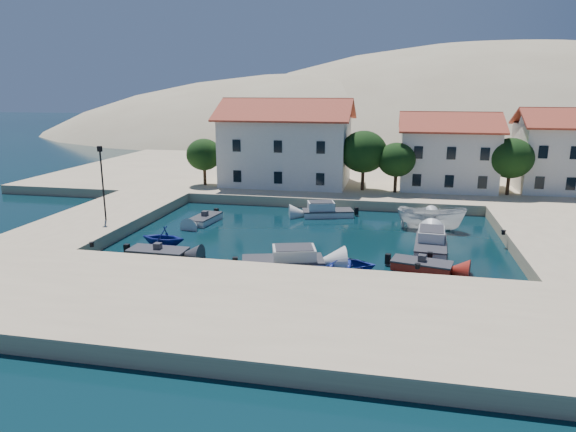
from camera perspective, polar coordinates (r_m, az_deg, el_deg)
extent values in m
plane|color=black|center=(33.00, 0.02, -7.01)|extent=(400.00, 400.00, 0.00)
cube|color=tan|center=(27.42, -2.57, -10.43)|extent=(52.00, 12.00, 1.00)
cube|color=tan|center=(48.78, -19.84, -0.27)|extent=(8.00, 20.00, 1.00)
cube|color=tan|center=(69.23, 8.08, 4.45)|extent=(80.00, 36.00, 1.00)
ellipsoid|color=tan|center=(144.65, 5.00, 1.25)|extent=(198.00, 126.00, 72.00)
ellipsoid|color=tan|center=(166.84, 21.35, 0.28)|extent=(220.00, 176.00, 99.00)
cube|color=silver|center=(59.86, -0.16, 7.22)|extent=(14.00, 9.00, 7.50)
pyramid|color=#9C3223|center=(59.48, -0.16, 11.86)|extent=(14.70, 9.45, 2.20)
cube|color=silver|center=(59.92, 17.25, 6.12)|extent=(10.00, 8.00, 6.50)
pyramid|color=#9C3223|center=(59.54, 17.54, 10.07)|extent=(10.50, 8.40, 1.80)
cube|color=silver|center=(63.15, 28.12, 5.70)|extent=(9.00, 8.00, 7.00)
pyramid|color=#9C3223|center=(62.79, 28.58, 9.66)|extent=(9.45, 8.40, 1.80)
cylinder|color=#382314|center=(59.89, -9.24, 4.62)|extent=(0.36, 0.36, 2.50)
ellipsoid|color=black|center=(59.57, -9.32, 6.76)|extent=(4.00, 4.00, 3.60)
cylinder|color=#382314|center=(56.53, 8.30, 4.36)|extent=(0.36, 0.36, 3.00)
ellipsoid|color=black|center=(56.15, 8.40, 7.08)|extent=(5.00, 5.00, 4.50)
cylinder|color=#382314|center=(55.99, 11.84, 3.86)|extent=(0.36, 0.36, 2.50)
ellipsoid|color=black|center=(55.65, 11.96, 6.14)|extent=(4.00, 4.00, 3.60)
cylinder|color=#382314|center=(58.15, 23.27, 3.51)|extent=(0.36, 0.36, 2.75)
ellipsoid|color=black|center=(57.80, 23.50, 5.92)|extent=(4.60, 4.60, 4.14)
cylinder|color=black|center=(45.63, -19.88, 3.29)|extent=(0.14, 0.14, 6.00)
cube|color=black|center=(45.21, -20.20, 7.02)|extent=(0.35, 0.25, 0.45)
cylinder|color=black|center=(38.67, -20.97, -2.99)|extent=(0.36, 0.36, 0.30)
cylinder|color=black|center=(32.80, 14.20, -5.45)|extent=(0.36, 0.36, 0.30)
cylinder|color=black|center=(42.41, 22.82, -1.71)|extent=(0.36, 0.36, 0.30)
cube|color=#333338|center=(38.22, -14.23, -4.08)|extent=(4.14, 1.90, 0.90)
cube|color=#333338|center=(38.12, -14.26, -3.61)|extent=(4.24, 1.94, 0.10)
cube|color=#333338|center=(38.05, -14.28, -3.29)|extent=(0.51, 0.51, 0.50)
cube|color=silver|center=(34.96, -0.58, -5.34)|extent=(5.79, 3.67, 0.90)
cube|color=#333338|center=(34.85, -0.58, -4.83)|extent=(5.93, 3.75, 0.10)
cube|color=silver|center=(34.73, -0.58, -4.25)|extent=(3.27, 2.65, 0.90)
imported|color=navy|center=(34.67, 5.37, -6.01)|extent=(5.46, 4.05, 1.09)
cube|color=maroon|center=(35.66, 14.62, -5.42)|extent=(4.11, 2.50, 0.90)
cube|color=#333338|center=(35.56, 14.66, -4.92)|extent=(4.20, 2.55, 0.10)
cube|color=#333338|center=(35.49, 14.68, -4.58)|extent=(0.60, 0.60, 0.50)
cube|color=silver|center=(40.23, 15.55, -3.26)|extent=(2.64, 5.64, 0.90)
cube|color=#333338|center=(40.14, 15.59, -2.81)|extent=(2.69, 5.77, 0.10)
cube|color=silver|center=(40.03, 15.62, -2.30)|extent=(2.11, 3.04, 0.90)
imported|color=silver|center=(45.91, 15.55, -1.45)|extent=(5.94, 2.77, 2.22)
cube|color=silver|center=(48.56, 16.54, -0.38)|extent=(2.30, 3.49, 0.90)
cube|color=#333338|center=(48.48, 16.57, 0.00)|extent=(2.35, 3.57, 0.10)
cube|color=#333338|center=(48.43, 16.58, 0.25)|extent=(0.61, 0.61, 0.50)
imported|color=navy|center=(40.61, -13.64, -3.34)|extent=(3.68, 3.24, 1.83)
cube|color=silver|center=(47.12, -9.20, -0.40)|extent=(2.15, 3.94, 0.90)
cube|color=#333338|center=(47.04, -9.22, -0.01)|extent=(2.19, 4.04, 0.10)
cube|color=#333338|center=(46.99, -9.23, 0.25)|extent=(0.56, 0.56, 0.50)
cube|color=silver|center=(48.92, 4.43, 0.27)|extent=(4.97, 3.16, 0.90)
cube|color=#333338|center=(48.84, 4.43, 0.65)|extent=(5.09, 3.23, 0.10)
cube|color=silver|center=(48.75, 4.44, 1.07)|extent=(2.81, 2.27, 0.90)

